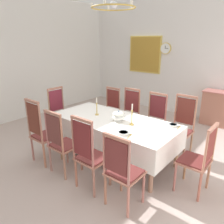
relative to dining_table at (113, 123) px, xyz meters
name	(u,v)px	position (x,y,z in m)	size (l,w,h in m)	color
ground	(107,161)	(0.00, -0.17, -0.72)	(6.84, 7.05, 0.04)	#B8A49C
back_wall	(189,58)	(0.00, 3.40, 0.97)	(6.84, 0.08, 3.33)	silver
left_wall	(7,60)	(-3.46, -0.17, 0.97)	(0.08, 7.05, 3.33)	silver
dining_table	(113,123)	(0.00, 0.00, 0.00)	(2.36, 1.07, 0.77)	#AE694F
tablecloth	(113,125)	(0.00, 0.00, -0.03)	(2.38, 1.09, 0.41)	white
chair_south_a	(41,131)	(-0.88, -0.95, -0.09)	(0.44, 0.42, 1.21)	#9D6854
chair_north_a	(110,109)	(-0.88, 0.94, -0.13)	(0.44, 0.42, 1.08)	#A06F52
chair_south_b	(61,142)	(-0.33, -0.94, -0.12)	(0.44, 0.42, 1.12)	#A46858
chair_north_b	(128,113)	(-0.33, 0.94, -0.11)	(0.44, 0.42, 1.13)	#AD7159
chair_south_c	(89,153)	(0.32, -0.95, -0.10)	(0.44, 0.42, 1.17)	#A76A4F
chair_north_c	(154,119)	(0.32, 0.94, -0.12)	(0.44, 0.42, 1.13)	#AC684C
chair_south_d	(122,170)	(0.92, -0.94, -0.13)	(0.44, 0.42, 1.08)	#A0654C
chair_north_d	(181,126)	(0.92, 0.95, -0.10)	(0.44, 0.42, 1.18)	#9B624B
chair_head_west	(60,112)	(-1.58, 0.00, -0.11)	(0.42, 0.44, 1.14)	#AD6D50
chair_head_east	(199,158)	(1.58, 0.00, -0.13)	(0.42, 0.44, 1.08)	#AC655D
soup_tureen	(118,116)	(0.12, 0.00, 0.17)	(0.24, 0.24, 0.20)	white
candlestick_west	(97,108)	(-0.41, 0.00, 0.22)	(0.07, 0.07, 0.35)	gold
candlestick_east	(132,117)	(0.41, 0.00, 0.23)	(0.07, 0.07, 0.37)	gold
bowl_near_left	(173,125)	(0.98, 0.40, 0.10)	(0.15, 0.15, 0.04)	white
bowl_near_right	(123,133)	(0.53, -0.40, 0.10)	(0.17, 0.17, 0.04)	white
spoon_primary	(179,127)	(1.08, 0.42, 0.08)	(0.04, 0.18, 0.01)	gold
spoon_secondary	(130,135)	(0.64, -0.37, 0.08)	(0.06, 0.17, 0.01)	gold
mounted_clock	(166,48)	(-0.71, 3.32, 1.22)	(0.34, 0.06, 0.34)	#D1B251
framed_painting	(145,55)	(-1.42, 3.33, 1.01)	(1.14, 0.05, 1.14)	#D1B251
chandelier	(113,7)	(0.00, 0.00, 1.96)	(0.71, 0.71, 0.66)	gold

